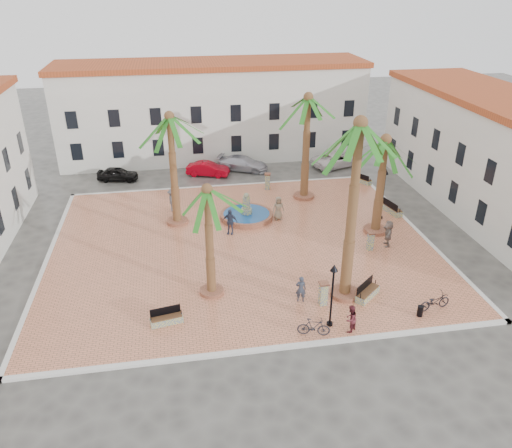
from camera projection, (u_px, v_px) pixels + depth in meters
The scene contains 36 objects.
ground at pixel (242, 246), 34.85m from camera, with size 120.00×120.00×0.00m, color #56544F.
plaza at pixel (242, 245), 34.81m from camera, with size 26.00×22.00×0.15m, color #E2845E.
kerb_n at pixel (224, 186), 44.51m from camera, with size 26.30×0.30×0.16m, color silver.
kerb_s at pixel (273, 348), 25.11m from camera, with size 26.30×0.30×0.16m, color silver.
kerb_e at pixel (416, 230), 36.78m from camera, with size 0.30×22.30×0.16m, color silver.
kerb_w at pixel (47, 261), 32.84m from camera, with size 0.30×22.30×0.16m, color silver.
building_north at pixel (213, 110), 50.36m from camera, with size 30.40×7.40×9.50m.
building_east at pixel (499, 159), 37.62m from camera, with size 7.40×26.40×9.00m.
fountain at pixel (247, 215), 38.36m from camera, with size 4.04×4.04×2.09m.
palm_nw at pixel (170, 129), 34.50m from camera, with size 5.21×5.21×8.51m.
palm_sw at pixel (208, 202), 26.82m from camera, with size 4.61×4.61×6.91m.
palm_s at pixel (359, 143), 25.06m from camera, with size 5.51×5.51×10.63m.
palm_e at pixel (385, 152), 33.77m from camera, with size 5.62×5.62×7.33m.
palm_ne at pixel (308, 109), 38.75m from camera, with size 5.68×5.68×8.79m.
bench_s at pixel (167, 319), 26.71m from camera, with size 1.80×0.85×0.92m.
bench_se at pixel (367, 293), 28.86m from camera, with size 1.82×1.69×1.01m.
bench_e at pixel (392, 209), 39.19m from camera, with size 0.99×2.02×1.02m.
bench_ne at pixel (363, 180), 44.89m from camera, with size 1.30×1.71×0.89m.
lamppost_s at pixel (333, 285), 25.56m from camera, with size 0.41×0.41×3.76m.
lamppost_e at pixel (384, 185), 37.22m from camera, with size 0.44×0.44×4.03m.
bollard_se at pixel (323, 293), 28.04m from camera, with size 0.54×0.54×1.45m.
bollard_n at pixel (268, 181), 43.36m from camera, with size 0.63×0.63×1.45m.
bollard_e at pixel (371, 241), 33.74m from camera, with size 0.48×0.48×1.33m.
litter_bin at pixel (420, 311), 27.27m from camera, with size 0.32×0.32×0.63m, color black.
cyclist_a at pixel (301, 289), 28.29m from camera, with size 0.60×0.39×1.64m, color #2F3645.
bicycle_a at pixel (435, 301), 27.75m from camera, with size 0.67×1.92×1.01m, color black.
cyclist_b at pixel (351, 319), 25.89m from camera, with size 0.76×0.60×1.57m, color #591D24.
bicycle_b at pixel (314, 327), 25.72m from camera, with size 0.48×1.71×1.03m, color black.
pedestrian_fountain_a at pixel (278, 208), 37.87m from camera, with size 0.91×0.59×1.85m, color #88745B.
pedestrian_fountain_b at pixel (230, 222), 35.73m from camera, with size 1.13×0.47×1.92m, color #2E374F.
pedestrian_north at pixel (172, 200), 39.25m from camera, with size 1.19×0.69×1.85m, color #505055.
pedestrian_east at pixel (388, 233), 34.15m from camera, with size 1.74×0.55×1.88m, color slate.
car_black at pixel (118, 174), 45.67m from camera, with size 1.47×3.66×1.25m, color black.
car_red at pixel (208, 169), 46.78m from camera, with size 1.38×3.96×1.30m, color #B90214.
car_silver at pixel (243, 163), 48.02m from camera, with size 1.95×4.81×1.40m, color silver.
car_white at pixel (337, 159), 49.04m from camera, with size 2.40×5.20×1.44m, color white.
Camera 1 is at (-4.18, -30.24, 16.90)m, focal length 35.00 mm.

